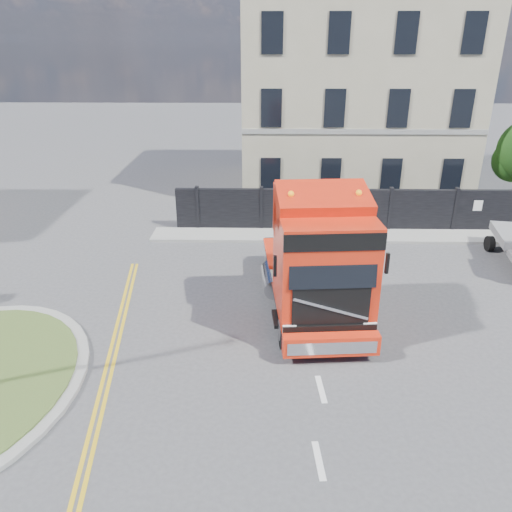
{
  "coord_description": "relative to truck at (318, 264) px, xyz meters",
  "views": [
    {
      "loc": [
        1.17,
        -13.32,
        8.37
      ],
      "look_at": [
        0.89,
        1.71,
        1.8
      ],
      "focal_mm": 35.0,
      "sensor_mm": 36.0,
      "label": 1
    }
  ],
  "objects": [
    {
      "name": "hoarding_fence",
      "position": [
        3.71,
        8.21,
        -0.94
      ],
      "size": [
        18.8,
        0.25,
        2.0
      ],
      "color": "black",
      "rests_on": "ground"
    },
    {
      "name": "ground",
      "position": [
        -2.84,
        -0.79,
        -1.94
      ],
      "size": [
        120.0,
        120.0,
        0.0
      ],
      "primitive_type": "plane",
      "color": "#424244",
      "rests_on": "ground"
    },
    {
      "name": "pavement_far",
      "position": [
        3.16,
        7.31,
        -1.88
      ],
      "size": [
        20.0,
        1.6,
        0.12
      ],
      "primitive_type": "cube",
      "color": "gray",
      "rests_on": "ground"
    },
    {
      "name": "truck",
      "position": [
        0.0,
        0.0,
        0.0
      ],
      "size": [
        3.22,
        7.4,
        4.32
      ],
      "rotation": [
        0.0,
        0.0,
        0.08
      ],
      "color": "black",
      "rests_on": "ground"
    },
    {
      "name": "georgian_building",
      "position": [
        3.16,
        15.71,
        3.84
      ],
      "size": [
        12.3,
        10.3,
        12.8
      ],
      "color": "#B0A78B",
      "rests_on": "ground"
    }
  ]
}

